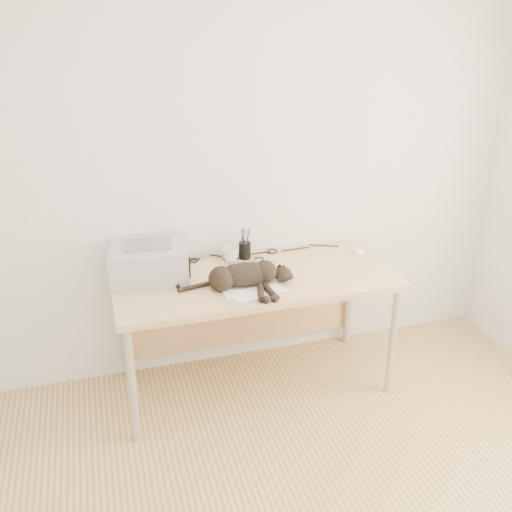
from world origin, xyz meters
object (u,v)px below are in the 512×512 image
object	(u,v)px
printer	(150,261)
cat	(242,277)
pen_cup	(245,250)
desk	(251,291)
mug	(231,255)
mouse	(359,250)

from	to	relation	value
printer	cat	xyz separation A→B (m)	(0.46, -0.28, -0.03)
cat	pen_cup	bearing A→B (deg)	74.22
desk	cat	size ratio (longest dim) A/B	2.53
cat	mug	world-z (taller)	cat
mouse	pen_cup	bearing A→B (deg)	-171.24
printer	mug	bearing A→B (deg)	7.47
pen_cup	mouse	xyz separation A→B (m)	(0.71, -0.12, -0.03)
desk	mug	distance (m)	0.25
cat	pen_cup	world-z (taller)	pen_cup
pen_cup	mouse	size ratio (longest dim) A/B	1.61
cat	mouse	bearing A→B (deg)	19.31
printer	pen_cup	xyz separation A→B (m)	(0.58, 0.10, -0.04)
printer	mouse	size ratio (longest dim) A/B	4.04
cat	mouse	world-z (taller)	cat
desk	pen_cup	size ratio (longest dim) A/B	8.48
desk	printer	xyz separation A→B (m)	(-0.57, 0.08, 0.23)
mug	mouse	bearing A→B (deg)	-5.84
desk	printer	distance (m)	0.62
mug	mouse	size ratio (longest dim) A/B	0.86
desk	mouse	size ratio (longest dim) A/B	13.69
mug	pen_cup	xyz separation A→B (m)	(0.10, 0.04, 0.01)
mug	cat	bearing A→B (deg)	-93.75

